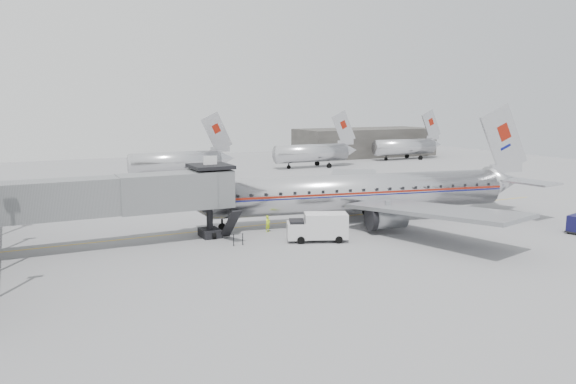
# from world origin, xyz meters

# --- Properties ---
(ground) EXTENTS (160.00, 160.00, 0.00)m
(ground) POSITION_xyz_m (0.00, 0.00, 0.00)
(ground) COLOR slate
(ground) RESTS_ON ground
(hangar) EXTENTS (30.00, 12.00, 6.00)m
(hangar) POSITION_xyz_m (45.00, 60.00, 3.00)
(hangar) COLOR #32302E
(hangar) RESTS_ON ground
(apron_line) EXTENTS (60.00, 0.15, 0.01)m
(apron_line) POSITION_xyz_m (3.00, 6.00, 0.01)
(apron_line) COLOR gold
(apron_line) RESTS_ON ground
(jet_bridge) EXTENTS (21.00, 6.20, 7.10)m
(jet_bridge) POSITION_xyz_m (-16.66, 3.67, 4.18)
(jet_bridge) COLOR #595C5E
(jet_bridge) RESTS_ON ground
(distant_aircraft_near) EXTENTS (16.39, 3.20, 10.26)m
(distant_aircraft_near) POSITION_xyz_m (-1.79, 42.00, 2.73)
(distant_aircraft_near) COLOR silver
(distant_aircraft_near) RESTS_ON ground
(distant_aircraft_mid) EXTENTS (16.39, 3.20, 10.26)m
(distant_aircraft_mid) POSITION_xyz_m (24.21, 46.00, 2.73)
(distant_aircraft_mid) COLOR silver
(distant_aircraft_mid) RESTS_ON ground
(distant_aircraft_far) EXTENTS (16.39, 3.20, 10.26)m
(distant_aircraft_far) POSITION_xyz_m (48.21, 50.00, 2.73)
(distant_aircraft_far) COLOR silver
(distant_aircraft_far) RESTS_ON ground
(airliner) EXTENTS (36.63, 33.66, 11.67)m
(airliner) POSITION_xyz_m (6.72, 2.87, 2.93)
(airliner) COLOR silver
(airliner) RESTS_ON ground
(service_van) EXTENTS (5.47, 3.79, 2.40)m
(service_van) POSITION_xyz_m (-1.52, -1.98, 1.26)
(service_van) COLOR silver
(service_van) RESTS_ON ground
(baggage_cart_white) EXTENTS (2.35, 1.84, 1.78)m
(baggage_cart_white) POSITION_xyz_m (8.00, 2.00, 0.94)
(baggage_cart_white) COLOR white
(baggage_cart_white) RESTS_ON ground
(ramp_worker) EXTENTS (0.66, 0.57, 1.54)m
(ramp_worker) POSITION_xyz_m (-3.97, 3.00, 0.77)
(ramp_worker) COLOR #BDE31A
(ramp_worker) RESTS_ON ground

